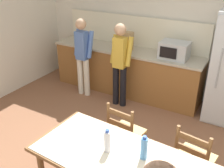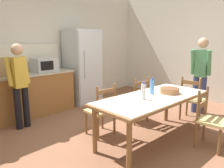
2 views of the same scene
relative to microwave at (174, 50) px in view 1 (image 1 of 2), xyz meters
name	(u,v)px [view 1 (image 1 of 2)]	position (x,y,z in m)	size (l,w,h in m)	color
wall_back	(194,25)	(0.18, 0.45, 0.37)	(6.52, 0.12, 2.90)	silver
kitchen_counter	(126,71)	(-0.97, 0.02, -0.61)	(3.09, 0.66, 0.93)	brown
counter_splashback	(134,31)	(-0.97, 0.33, 0.15)	(3.05, 0.03, 0.60)	#EFE8CB
microwave	(174,50)	(0.00, 0.00, 0.00)	(0.50, 0.39, 0.30)	#B2B7BC
paper_bag	(127,41)	(-0.95, -0.01, 0.03)	(0.24, 0.16, 0.36)	tan
dining_table	(129,166)	(0.40, -2.59, -0.40)	(2.12, 0.99, 0.75)	brown
bottle_near_centre	(107,141)	(0.14, -2.57, -0.20)	(0.07, 0.07, 0.27)	silver
bottle_off_centre	(144,148)	(0.51, -2.49, -0.20)	(0.07, 0.07, 0.27)	#4C8ED6
chair_side_far_right	(194,159)	(0.90, -1.89, -0.64)	(0.48, 0.46, 0.91)	brown
chair_side_far_left	(125,133)	(-0.03, -1.84, -0.64)	(0.46, 0.44, 0.91)	brown
person_at_sink	(83,54)	(-1.65, -0.50, -0.20)	(0.39, 0.27, 1.56)	silver
person_at_counter	(120,61)	(-0.82, -0.52, -0.20)	(0.39, 0.27, 1.57)	black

